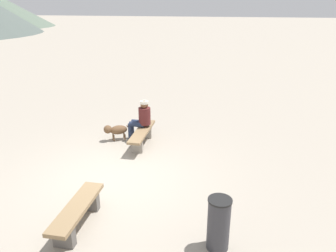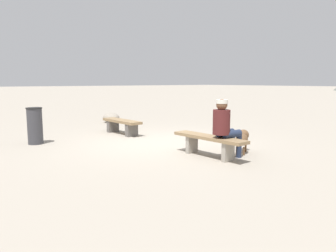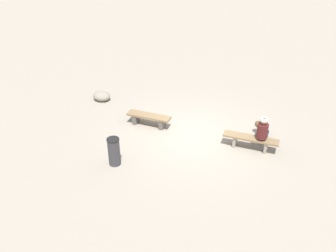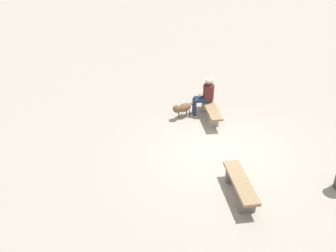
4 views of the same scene
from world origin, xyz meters
name	(u,v)px [view 4 (image 4 of 4)]	position (x,y,z in m)	size (l,w,h in m)	color
ground	(221,154)	(0.00, 0.00, -0.03)	(210.00, 210.00, 0.06)	#9E9384
bench_left	(240,185)	(-1.79, -0.04, 0.30)	(1.67, 0.48, 0.44)	#605B56
bench_right	(210,109)	(2.02, -0.06, 0.35)	(1.86, 0.46, 0.46)	gray
seated_person	(206,93)	(2.35, 0.05, 0.74)	(0.36, 0.68, 1.26)	#511E1E
dog	(182,108)	(2.18, 0.83, 0.33)	(0.55, 0.71, 0.50)	brown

